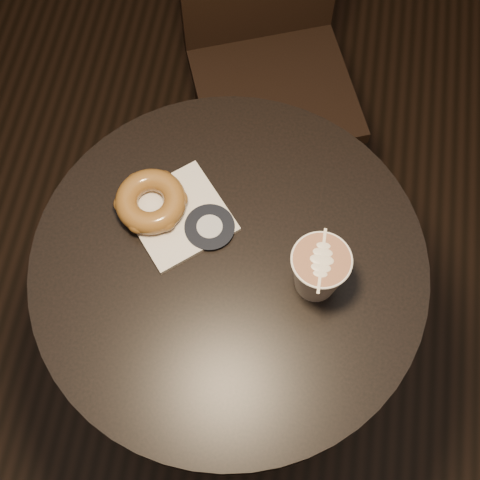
{
  "coord_description": "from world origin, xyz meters",
  "views": [
    {
      "loc": [
        0.09,
        -0.42,
        1.83
      ],
      "look_at": [
        0.01,
        0.03,
        0.79
      ],
      "focal_mm": 50.0,
      "sensor_mm": 36.0,
      "label": 1
    }
  ],
  "objects_px": {
    "latte_cup": "(318,272)",
    "cafe_table": "(230,299)",
    "pastry_bag": "(179,216)",
    "doughnut": "(151,201)",
    "chair": "(267,34)"
  },
  "relations": [
    {
      "from": "latte_cup",
      "to": "cafe_table",
      "type": "bearing_deg",
      "value": 174.38
    },
    {
      "from": "pastry_bag",
      "to": "doughnut",
      "type": "height_order",
      "value": "doughnut"
    },
    {
      "from": "cafe_table",
      "to": "latte_cup",
      "type": "height_order",
      "value": "latte_cup"
    },
    {
      "from": "cafe_table",
      "to": "doughnut",
      "type": "xyz_separation_m",
      "value": [
        -0.15,
        0.08,
        0.23
      ]
    },
    {
      "from": "chair",
      "to": "doughnut",
      "type": "height_order",
      "value": "chair"
    },
    {
      "from": "pastry_bag",
      "to": "doughnut",
      "type": "bearing_deg",
      "value": 129.95
    },
    {
      "from": "doughnut",
      "to": "latte_cup",
      "type": "distance_m",
      "value": 0.32
    },
    {
      "from": "chair",
      "to": "latte_cup",
      "type": "relative_size",
      "value": 8.89
    },
    {
      "from": "chair",
      "to": "doughnut",
      "type": "distance_m",
      "value": 0.66
    },
    {
      "from": "doughnut",
      "to": "latte_cup",
      "type": "xyz_separation_m",
      "value": [
        0.31,
        -0.1,
        0.03
      ]
    },
    {
      "from": "cafe_table",
      "to": "doughnut",
      "type": "relative_size",
      "value": 5.91
    },
    {
      "from": "cafe_table",
      "to": "latte_cup",
      "type": "distance_m",
      "value": 0.3
    },
    {
      "from": "cafe_table",
      "to": "pastry_bag",
      "type": "distance_m",
      "value": 0.24
    },
    {
      "from": "chair",
      "to": "pastry_bag",
      "type": "relative_size",
      "value": 6.01
    },
    {
      "from": "pastry_bag",
      "to": "chair",
      "type": "bearing_deg",
      "value": 42.13
    }
  ]
}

